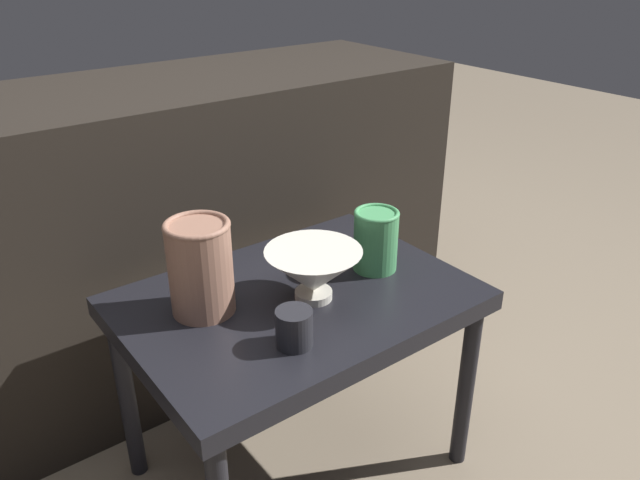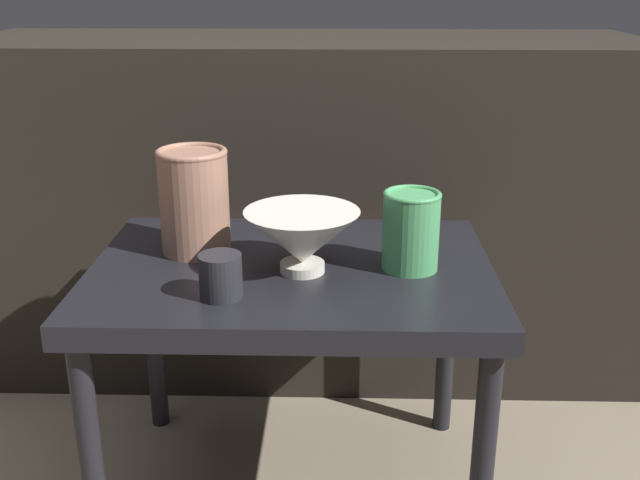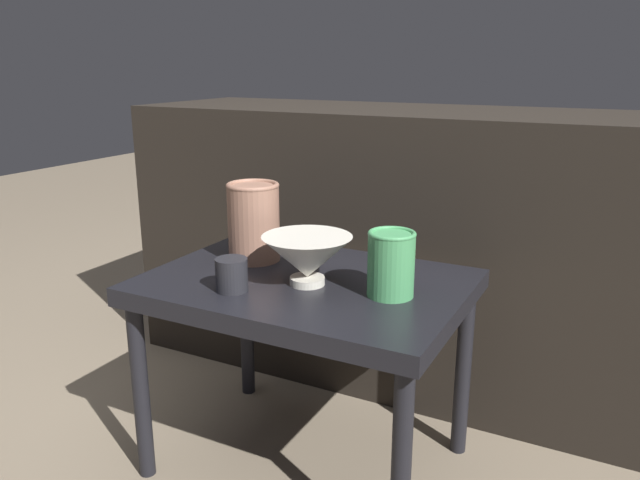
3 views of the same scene
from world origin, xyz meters
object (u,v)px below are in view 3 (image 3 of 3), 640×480
(vase_colorful_right, at_px, (391,263))
(cup, at_px, (232,275))
(vase_textured_left, at_px, (254,221))
(bowl, at_px, (307,257))

(vase_colorful_right, height_order, cup, vase_colorful_right)
(vase_textured_left, height_order, cup, vase_textured_left)
(vase_textured_left, distance_m, cup, 0.22)
(bowl, bearing_deg, vase_colorful_right, 6.39)
(bowl, height_order, cup, bowl)
(vase_colorful_right, bearing_deg, bowl, -173.61)
(bowl, distance_m, cup, 0.16)
(bowl, xyz_separation_m, vase_colorful_right, (0.18, 0.02, 0.01))
(bowl, bearing_deg, cup, -138.86)
(bowl, xyz_separation_m, vase_textured_left, (-0.19, 0.09, 0.04))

